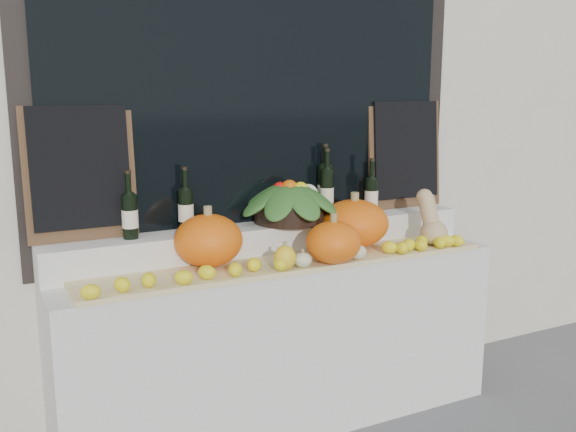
% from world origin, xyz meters
% --- Properties ---
extents(display_sill, '(2.30, 0.55, 0.88)m').
position_xyz_m(display_sill, '(0.00, 1.52, 0.44)').
color(display_sill, silver).
rests_on(display_sill, ground).
extents(rear_tier, '(2.30, 0.25, 0.16)m').
position_xyz_m(rear_tier, '(0.00, 1.68, 0.96)').
color(rear_tier, silver).
rests_on(rear_tier, display_sill).
extents(straw_bedding, '(2.10, 0.32, 0.02)m').
position_xyz_m(straw_bedding, '(0.00, 1.40, 0.89)').
color(straw_bedding, tan).
rests_on(straw_bedding, display_sill).
extents(pumpkin_left, '(0.42, 0.42, 0.25)m').
position_xyz_m(pumpkin_left, '(-0.40, 1.50, 1.03)').
color(pumpkin_left, orange).
rests_on(pumpkin_left, straw_bedding).
extents(pumpkin_right, '(0.42, 0.42, 0.25)m').
position_xyz_m(pumpkin_right, '(0.43, 1.51, 1.03)').
color(pumpkin_right, orange).
rests_on(pumpkin_right, straw_bedding).
extents(pumpkin_center, '(0.32, 0.32, 0.20)m').
position_xyz_m(pumpkin_center, '(0.16, 1.28, 1.01)').
color(pumpkin_center, orange).
rests_on(pumpkin_center, straw_bedding).
extents(butternut_squash, '(0.15, 0.21, 0.29)m').
position_xyz_m(butternut_squash, '(0.83, 1.37, 1.03)').
color(butternut_squash, tan).
rests_on(butternut_squash, straw_bedding).
extents(decorative_gourds, '(0.50, 0.13, 0.14)m').
position_xyz_m(decorative_gourds, '(0.03, 1.28, 0.95)').
color(decorative_gourds, '#306F21').
rests_on(decorative_gourds, straw_bedding).
extents(lemon_heap, '(2.20, 0.16, 0.06)m').
position_xyz_m(lemon_heap, '(0.00, 1.29, 0.94)').
color(lemon_heap, yellow).
rests_on(lemon_heap, straw_bedding).
extents(produce_bowl, '(0.57, 0.57, 0.24)m').
position_xyz_m(produce_bowl, '(0.12, 1.66, 1.15)').
color(produce_bowl, black).
rests_on(produce_bowl, rear_tier).
extents(wine_bottle_far_left, '(0.08, 0.08, 0.32)m').
position_xyz_m(wine_bottle_far_left, '(-0.72, 1.67, 1.15)').
color(wine_bottle_far_left, black).
rests_on(wine_bottle_far_left, rear_tier).
extents(wine_bottle_near_left, '(0.08, 0.08, 0.32)m').
position_xyz_m(wine_bottle_near_left, '(-0.44, 1.70, 1.15)').
color(wine_bottle_near_left, black).
rests_on(wine_bottle_near_left, rear_tier).
extents(wine_bottle_tall, '(0.08, 0.08, 0.40)m').
position_xyz_m(wine_bottle_tall, '(0.37, 1.72, 1.19)').
color(wine_bottle_tall, black).
rests_on(wine_bottle_tall, rear_tier).
extents(wine_bottle_near_right, '(0.08, 0.08, 0.38)m').
position_xyz_m(wine_bottle_near_right, '(0.36, 1.68, 1.18)').
color(wine_bottle_near_right, black).
rests_on(wine_bottle_near_right, rear_tier).
extents(wine_bottle_far_right, '(0.08, 0.08, 0.31)m').
position_xyz_m(wine_bottle_far_right, '(0.63, 1.66, 1.14)').
color(wine_bottle_far_right, black).
rests_on(wine_bottle_far_right, rear_tier).
extents(chalkboard_left, '(0.50, 0.08, 0.62)m').
position_xyz_m(chalkboard_left, '(-0.92, 1.74, 1.36)').
color(chalkboard_left, '#4C331E').
rests_on(chalkboard_left, rear_tier).
extents(chalkboard_right, '(0.50, 0.08, 0.62)m').
position_xyz_m(chalkboard_right, '(0.92, 1.74, 1.36)').
color(chalkboard_right, '#4C331E').
rests_on(chalkboard_right, rear_tier).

